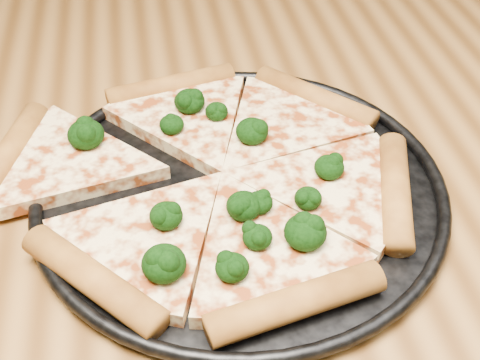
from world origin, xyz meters
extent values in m
cube|color=brown|center=(0.00, 0.00, 0.73)|extent=(1.20, 0.90, 0.04)
cube|color=brown|center=(0.54, 0.39, 0.35)|extent=(0.06, 0.06, 0.71)
cylinder|color=black|center=(0.02, -0.04, 0.75)|extent=(0.33, 0.33, 0.01)
torus|color=black|center=(0.02, -0.04, 0.76)|extent=(0.35, 0.35, 0.01)
cylinder|color=#AB6D2A|center=(0.11, 0.07, 0.77)|extent=(0.10, 0.11, 0.02)
cylinder|color=#AB6D2A|center=(-0.02, 0.11, 0.77)|extent=(0.13, 0.05, 0.02)
cylinder|color=#AB6D2A|center=(-0.17, 0.03, 0.77)|extent=(0.06, 0.13, 0.02)
cylinder|color=#AB6D2A|center=(-0.10, -0.13, 0.77)|extent=(0.10, 0.11, 0.02)
cylinder|color=#AB6D2A|center=(0.04, -0.17, 0.77)|extent=(0.13, 0.05, 0.02)
cylinder|color=#AB6D2A|center=(0.14, -0.07, 0.77)|extent=(0.06, 0.13, 0.02)
ellipsoid|color=black|center=(0.02, -0.08, 0.78)|extent=(0.03, 0.03, 0.02)
ellipsoid|color=black|center=(0.04, 0.01, 0.78)|extent=(0.03, 0.03, 0.02)
ellipsoid|color=black|center=(-0.01, 0.07, 0.78)|extent=(0.03, 0.03, 0.02)
ellipsoid|color=black|center=(-0.05, -0.13, 0.78)|extent=(0.03, 0.03, 0.02)
ellipsoid|color=black|center=(0.06, -0.12, 0.78)|extent=(0.03, 0.03, 0.02)
ellipsoid|color=black|center=(0.07, -0.08, 0.78)|extent=(0.02, 0.02, 0.02)
ellipsoid|color=black|center=(0.04, 0.02, 0.78)|extent=(0.02, 0.02, 0.02)
ellipsoid|color=black|center=(-0.10, 0.03, 0.78)|extent=(0.03, 0.03, 0.02)
ellipsoid|color=black|center=(0.09, -0.05, 0.78)|extent=(0.03, 0.03, 0.02)
ellipsoid|color=black|center=(0.03, -0.08, 0.78)|extent=(0.02, 0.02, 0.02)
ellipsoid|color=black|center=(-0.04, -0.08, 0.78)|extent=(0.03, 0.03, 0.02)
ellipsoid|color=black|center=(-0.01, 0.07, 0.78)|extent=(0.02, 0.02, 0.02)
ellipsoid|color=black|center=(-0.03, 0.04, 0.78)|extent=(0.02, 0.02, 0.02)
ellipsoid|color=black|center=(0.00, -0.14, 0.78)|extent=(0.02, 0.02, 0.02)
ellipsoid|color=black|center=(0.02, -0.11, 0.78)|extent=(0.02, 0.02, 0.02)
ellipsoid|color=black|center=(0.01, 0.05, 0.78)|extent=(0.02, 0.02, 0.02)
camera|label=1|loc=(-0.04, -0.42, 1.11)|focal=46.94mm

